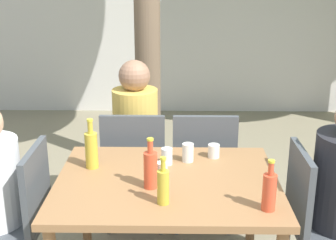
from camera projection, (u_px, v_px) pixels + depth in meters
cafe_building_wall at (172, 3)px, 5.86m from camera, size 10.00×0.08×2.80m
dining_table_front at (167, 193)px, 2.63m from camera, size 1.24×0.97×0.73m
patio_chair_0 at (19, 213)px, 2.68m from camera, size 0.44×0.44×0.91m
patio_chair_1 at (317, 215)px, 2.66m from camera, size 0.44×0.44×0.91m
patio_chair_2 at (135, 163)px, 3.35m from camera, size 0.44×0.44×0.91m
patio_chair_3 at (203, 163)px, 3.34m from camera, size 0.44×0.44×0.91m
person_seated_2 at (137, 146)px, 3.56m from camera, size 0.33×0.56×1.23m
soda_bottle_0 at (151, 169)px, 2.48m from camera, size 0.07×0.07×0.28m
oil_cruet_1 at (91, 149)px, 2.72m from camera, size 0.07×0.07×0.30m
oil_cruet_2 at (163, 186)px, 2.31m from camera, size 0.06×0.06×0.25m
soda_bottle_3 at (269, 191)px, 2.25m from camera, size 0.07×0.07×0.26m
drinking_glass_0 at (214, 151)px, 2.89m from camera, size 0.07×0.07×0.08m
drinking_glass_1 at (162, 171)px, 2.58m from camera, size 0.06×0.06×0.10m
drinking_glass_2 at (167, 156)px, 2.79m from camera, size 0.07×0.07×0.10m
drinking_glass_3 at (188, 153)px, 2.83m from camera, size 0.07×0.07×0.11m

